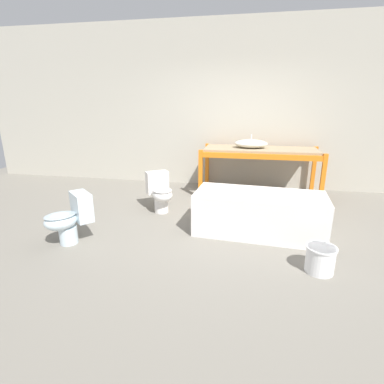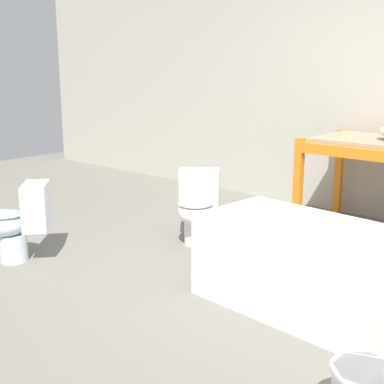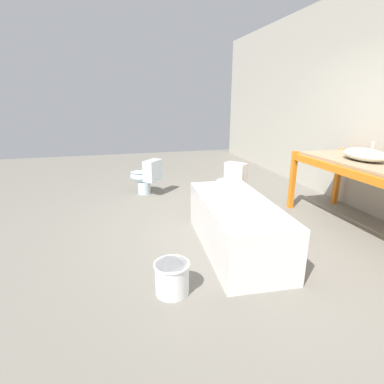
{
  "view_description": "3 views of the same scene",
  "coord_description": "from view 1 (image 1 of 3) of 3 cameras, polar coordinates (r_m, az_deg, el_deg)",
  "views": [
    {
      "loc": [
        0.41,
        -3.95,
        1.72
      ],
      "look_at": [
        -0.3,
        -0.33,
        0.59
      ],
      "focal_mm": 28.0,
      "sensor_mm": 36.0,
      "label": 1
    },
    {
      "loc": [
        1.95,
        -2.97,
        1.53
      ],
      "look_at": [
        -0.37,
        -0.33,
        0.68
      ],
      "focal_mm": 50.0,
      "sensor_mm": 36.0,
      "label": 2
    },
    {
      "loc": [
        3.39,
        -1.4,
        1.61
      ],
      "look_at": [
        -0.22,
        -0.43,
        0.45
      ],
      "focal_mm": 28.0,
      "sensor_mm": 36.0,
      "label": 3
    }
  ],
  "objects": [
    {
      "name": "bathtub_main",
      "position": [
        4.06,
        12.64,
        -3.44
      ],
      "size": [
        1.72,
        0.83,
        0.56
      ],
      "rotation": [
        0.0,
        0.0,
        -0.07
      ],
      "color": "white",
      "rests_on": "ground_plane"
    },
    {
      "name": "bucket_white",
      "position": [
        3.44,
        23.25,
        -11.58
      ],
      "size": [
        0.31,
        0.31,
        0.28
      ],
      "color": "white",
      "rests_on": "ground_plane"
    },
    {
      "name": "sink_basin",
      "position": [
        5.6,
        11.16,
        9.02
      ],
      "size": [
        0.59,
        0.37,
        0.23
      ],
      "color": "silver",
      "rests_on": "shelving_rack"
    },
    {
      "name": "ground_plane",
      "position": [
        4.32,
        4.84,
        -6.4
      ],
      "size": [
        12.0,
        12.0,
        0.0
      ],
      "primitive_type": "plane",
      "color": "slate"
    },
    {
      "name": "shelving_rack",
      "position": [
        5.64,
        12.85,
        7.01
      ],
      "size": [
        2.14,
        0.88,
        0.88
      ],
      "color": "orange",
      "rests_on": "ground_plane"
    },
    {
      "name": "warehouse_wall_rear",
      "position": [
        6.17,
        7.66,
        15.85
      ],
      "size": [
        10.8,
        0.08,
        3.2
      ],
      "color": "#B2AD9E",
      "rests_on": "ground_plane"
    },
    {
      "name": "toilet_near",
      "position": [
        4.77,
        -6.07,
        0.07
      ],
      "size": [
        0.58,
        0.64,
        0.62
      ],
      "rotation": [
        0.0,
        0.0,
        0.59
      ],
      "color": "white",
      "rests_on": "ground_plane"
    },
    {
      "name": "toilet_far",
      "position": [
        4.0,
        -22.26,
        -4.56
      ],
      "size": [
        0.61,
        0.63,
        0.62
      ],
      "rotation": [
        0.0,
        0.0,
        -0.73
      ],
      "color": "silver",
      "rests_on": "ground_plane"
    }
  ]
}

